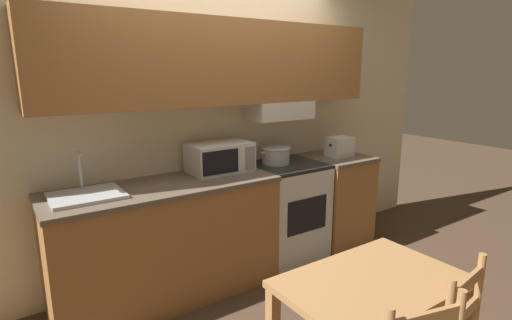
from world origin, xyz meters
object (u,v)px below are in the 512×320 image
microwave (220,157)px  toaster (339,147)px  dining_table (371,303)px  sink_basin (86,195)px  cooking_pot (276,155)px  stove_range (286,211)px

microwave → toaster: bearing=-6.0°
microwave → dining_table: size_ratio=0.56×
sink_basin → dining_table: 1.91m
cooking_pot → stove_range: bearing=-33.8°
stove_range → cooking_pot: cooking_pot is taller
cooking_pot → toaster: 0.72m
toaster → dining_table: 2.12m
stove_range → cooking_pot: (-0.09, 0.06, 0.54)m
toaster → sink_basin: size_ratio=0.54×
toaster → dining_table: (-1.36, -1.57, -0.41)m
cooking_pot → dining_table: 1.83m
cooking_pot → sink_basin: bearing=-177.6°
stove_range → cooking_pot: 0.55m
stove_range → microwave: 0.87m
stove_range → cooking_pot: bearing=146.2°
microwave → stove_range: bearing=-8.6°
dining_table → toaster: bearing=49.0°
cooking_pot → toaster: size_ratio=1.35×
microwave → dining_table: bearing=-93.1°
sink_basin → dining_table: (0.99, -1.60, -0.33)m
stove_range → dining_table: stove_range is taller
cooking_pot → toaster: bearing=-7.5°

